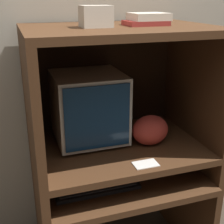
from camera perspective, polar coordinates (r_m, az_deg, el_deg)
wall_back at (r=2.00m, az=-2.47°, el=12.33°), size 6.00×0.06×2.60m
desk_base at (r=1.95m, az=1.71°, el=-16.75°), size 0.97×0.71×0.62m
desk_monitor_shelf at (r=1.80m, az=1.36°, el=-6.90°), size 0.97×0.68×0.17m
hutch_upper at (r=1.67m, az=1.08°, el=8.00°), size 0.97×0.68×0.65m
crt_monitor at (r=1.75m, az=-4.30°, el=0.92°), size 0.38×0.38×0.39m
keyboard at (r=1.69m, az=-2.78°, el=-13.51°), size 0.45×0.15×0.03m
mouse at (r=1.78m, az=6.21°, el=-11.58°), size 0.07×0.05×0.03m
snack_bag at (r=1.75m, az=6.99°, el=-3.31°), size 0.21×0.16×0.17m
book_stack at (r=1.65m, az=6.48°, el=16.52°), size 0.22×0.16×0.06m
paper_card at (r=1.58m, az=6.17°, el=-9.45°), size 0.12×0.08×0.00m
storage_box at (r=1.53m, az=-2.99°, el=17.06°), size 0.14×0.12×0.10m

